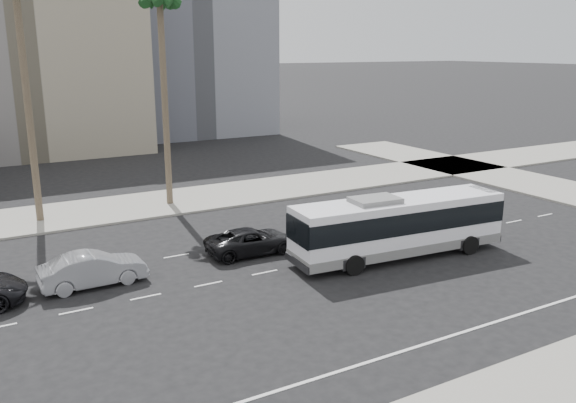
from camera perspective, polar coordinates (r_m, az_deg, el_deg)
ground at (r=32.68m, az=7.17°, el=-4.89°), size 700.00×700.00×0.00m
sidewalk_north at (r=45.47m, az=-4.54°, el=0.85°), size 120.00×7.00×0.15m
midrise_beige_west at (r=69.90m, az=-24.72°, el=11.78°), size 24.00×18.00×18.00m
midrise_gray_center at (r=81.09m, az=-10.86°, el=15.86°), size 20.00×20.00×26.00m
highrise_far at (r=298.66m, az=-12.94°, el=17.91°), size 22.00×22.00×60.00m
city_bus at (r=31.83m, az=10.57°, el=-2.17°), size 12.04×3.63×3.41m
car_a at (r=32.18m, az=-3.51°, el=-3.81°), size 2.51×5.09×1.39m
car_b at (r=29.31m, az=-18.19°, el=-6.20°), size 1.79×4.89×1.60m
palm_near at (r=41.59m, az=-12.21°, el=18.28°), size 4.50×4.50×15.16m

